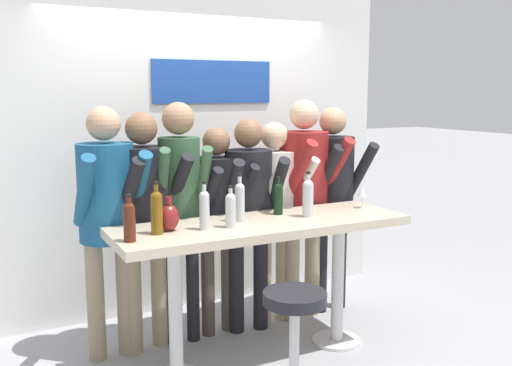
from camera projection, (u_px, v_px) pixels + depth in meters
ground_plane at (262, 360)px, 4.01m from camera, size 40.00×40.00×0.00m
back_wall at (194, 142)px, 4.90m from camera, size 3.64×0.12×2.86m
tasting_table at (263, 244)px, 3.88m from camera, size 2.04×0.65×1.00m
bar_stool at (294, 333)px, 3.29m from camera, size 0.39×0.39×0.73m
person_far_left at (107, 206)px, 3.89m from camera, size 0.47×0.57×1.77m
person_left at (144, 206)px, 4.03m from camera, size 0.52×0.62×1.73m
person_center_left at (180, 193)px, 4.12m from camera, size 0.42×0.56×1.79m
person_center at (218, 207)px, 4.31m from camera, size 0.42×0.52×1.60m
person_center_right at (249, 202)px, 4.35m from camera, size 0.48×0.57×1.66m
person_right at (275, 200)px, 4.52m from camera, size 0.46×0.56×1.63m
person_far_right at (304, 186)px, 4.60m from camera, size 0.52×0.62×1.80m
person_rightmost at (332, 187)px, 4.78m from camera, size 0.45×0.56×1.74m
wine_bottle_0 at (157, 210)px, 3.49m from camera, size 0.07×0.07×0.33m
wine_bottle_1 at (240, 200)px, 3.83m from camera, size 0.07×0.07×0.33m
wine_bottle_2 at (231, 208)px, 3.67m from camera, size 0.07×0.07×0.27m
wine_bottle_3 at (278, 197)px, 4.06m from camera, size 0.07×0.07×0.27m
wine_bottle_4 at (204, 208)px, 3.60m from camera, size 0.07×0.07×0.31m
wine_bottle_5 at (308, 196)px, 3.98m from camera, size 0.08×0.08×0.32m
wine_bottle_6 at (129, 220)px, 3.32m from camera, size 0.07×0.07×0.28m
wine_glass_0 at (362, 192)px, 4.29m from camera, size 0.07×0.07×0.18m
decorative_vase at (169, 217)px, 3.58m from camera, size 0.13×0.13×0.22m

